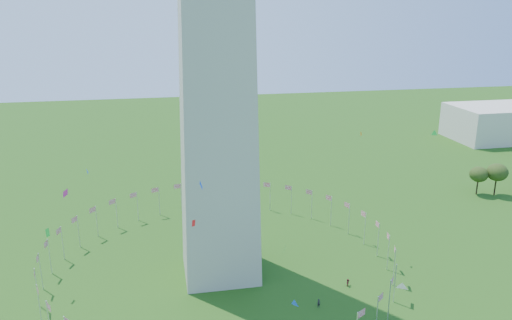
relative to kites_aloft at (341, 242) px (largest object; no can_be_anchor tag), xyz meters
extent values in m
cylinder|color=silver|center=(20.95, 27.36, -14.68)|extent=(0.24, 0.24, 9.00)
cylinder|color=silver|center=(20.35, 34.31, -14.68)|extent=(0.24, 0.24, 9.00)
cylinder|color=silver|center=(18.54, 41.05, -14.68)|extent=(0.24, 0.24, 9.00)
cylinder|color=silver|center=(15.60, 47.36, -14.68)|extent=(0.24, 0.24, 9.00)
cylinder|color=silver|center=(11.60, 53.08, -14.68)|extent=(0.24, 0.24, 9.00)
cylinder|color=silver|center=(6.67, 58.01, -14.68)|extent=(0.24, 0.24, 9.00)
cylinder|color=silver|center=(0.95, 62.01, -14.68)|extent=(0.24, 0.24, 9.00)
cylinder|color=silver|center=(-5.36, 64.95, -14.68)|extent=(0.24, 0.24, 9.00)
cylinder|color=silver|center=(-12.10, 66.76, -14.68)|extent=(0.24, 0.24, 9.00)
cylinder|color=silver|center=(-19.05, 67.36, -14.68)|extent=(0.24, 0.24, 9.00)
cylinder|color=silver|center=(-25.99, 66.76, -14.68)|extent=(0.24, 0.24, 9.00)
cylinder|color=silver|center=(-32.73, 64.95, -14.68)|extent=(0.24, 0.24, 9.00)
cylinder|color=silver|center=(-39.05, 62.01, -14.68)|extent=(0.24, 0.24, 9.00)
cylinder|color=silver|center=(-44.76, 58.01, -14.68)|extent=(0.24, 0.24, 9.00)
cylinder|color=silver|center=(-49.69, 53.08, -14.68)|extent=(0.24, 0.24, 9.00)
cylinder|color=silver|center=(-53.69, 47.36, -14.68)|extent=(0.24, 0.24, 9.00)
cylinder|color=silver|center=(-56.63, 41.05, -14.68)|extent=(0.24, 0.24, 9.00)
cylinder|color=silver|center=(-58.44, 34.31, -14.68)|extent=(0.24, 0.24, 9.00)
cylinder|color=silver|center=(-59.05, 27.36, -14.68)|extent=(0.24, 0.24, 9.00)
cylinder|color=silver|center=(-58.44, 20.42, -14.68)|extent=(0.24, 0.24, 9.00)
cylinder|color=silver|center=(-56.63, 13.68, -14.68)|extent=(0.24, 0.24, 9.00)
cylinder|color=silver|center=(6.67, -3.28, -14.68)|extent=(0.24, 0.24, 9.00)
cylinder|color=silver|center=(11.60, 1.65, -14.68)|extent=(0.24, 0.24, 9.00)
cylinder|color=silver|center=(15.60, 7.36, -14.68)|extent=(0.24, 0.24, 9.00)
cylinder|color=silver|center=(18.54, 13.68, -14.68)|extent=(0.24, 0.24, 9.00)
cylinder|color=silver|center=(20.35, 20.42, -14.68)|extent=(0.24, 0.24, 9.00)
cube|color=beige|center=(130.95, 127.36, -11.18)|extent=(50.00, 30.00, 16.00)
imported|color=black|center=(-0.73, 8.59, -18.21)|extent=(0.79, 0.60, 1.96)
imported|color=maroon|center=(8.36, 15.36, -18.30)|extent=(1.52, 1.74, 1.76)
plane|color=white|center=(11.25, -3.28, -8.65)|extent=(1.77, 2.24, 2.56)
plane|color=#CC2699|center=(-47.09, 2.10, 12.34)|extent=(0.53, 1.70, 1.64)
plane|color=blue|center=(-48.27, 35.92, 5.14)|extent=(0.53, 1.71, 1.68)
plane|color=red|center=(-26.47, 3.83, 4.45)|extent=(1.33, 0.42, 1.40)
plane|color=blue|center=(-25.52, -3.71, 14.22)|extent=(1.65, 0.61, 1.57)
plane|color=orange|center=(16.79, 32.55, 11.76)|extent=(0.98, 0.71, 1.20)
plane|color=blue|center=(-7.45, 3.53, -14.18)|extent=(1.45, 1.46, 1.73)
plane|color=green|center=(-9.31, 4.96, -2.87)|extent=(1.43, 1.58, 1.69)
plane|color=green|center=(-56.32, 26.28, -5.01)|extent=(0.33, 1.92, 1.92)
plane|color=green|center=(22.47, 9.67, 17.13)|extent=(1.13, 0.64, 1.19)
ellipsoid|color=#364D19|center=(72.53, 61.89, -14.43)|extent=(6.09, 6.09, 9.51)
ellipsoid|color=#364D19|center=(78.01, 60.11, -13.80)|extent=(6.90, 6.90, 10.77)
camera|label=1|loc=(-31.56, -78.39, 41.11)|focal=35.00mm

